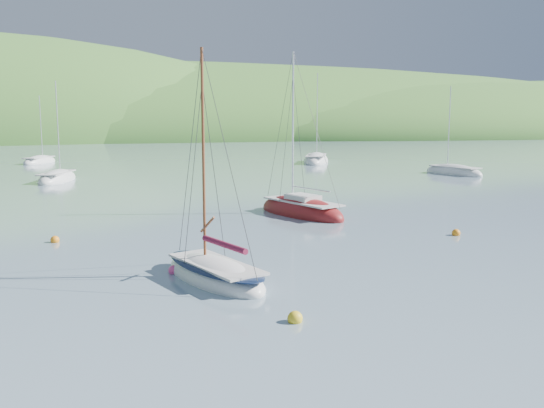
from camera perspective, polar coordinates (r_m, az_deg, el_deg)
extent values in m
plane|color=gray|center=(22.46, 0.61, -8.71)|extent=(700.00, 700.00, 0.00)
ellipsoid|color=#346D29|center=(190.95, -12.32, 6.38)|extent=(440.00, 110.00, 44.00)
ellipsoid|color=#346D29|center=(204.48, 14.03, 6.46)|extent=(240.00, 100.00, 34.00)
ellipsoid|color=white|center=(24.73, -5.41, -6.85)|extent=(4.56, 6.86, 1.58)
cube|color=beige|center=(24.48, -5.28, -5.64)|extent=(3.48, 5.32, 0.10)
cylinder|color=brown|center=(24.58, -6.48, 4.46)|extent=(0.12, 0.12, 8.58)
ellipsoid|color=#101C39|center=(24.61, -5.43, -5.80)|extent=(4.50, 6.78, 0.27)
cylinder|color=maroon|center=(23.73, -4.52, -3.82)|extent=(1.36, 2.96, 0.24)
ellipsoid|color=maroon|center=(40.05, 2.77, -0.80)|extent=(5.48, 8.22, 2.15)
cube|color=beige|center=(39.81, 2.92, 0.24)|extent=(4.19, 6.38, 0.10)
cylinder|color=white|center=(40.25, 1.98, 7.24)|extent=(0.12, 0.12, 9.74)
cube|color=beige|center=(39.78, 2.92, 0.58)|extent=(2.19, 2.58, 0.42)
cylinder|color=white|center=(39.10, 3.65, 1.43)|extent=(1.53, 3.49, 0.09)
ellipsoid|color=white|center=(63.31, -19.56, 2.17)|extent=(4.39, 7.89, 2.04)
cube|color=beige|center=(63.10, -19.64, 2.80)|extent=(3.33, 6.13, 0.10)
cylinder|color=white|center=(63.83, -19.52, 6.87)|extent=(0.12, 0.12, 8.96)
ellipsoid|color=white|center=(81.97, 4.16, 4.01)|extent=(6.41, 9.65, 2.48)
cube|color=beige|center=(81.72, 4.16, 4.61)|extent=(4.89, 7.48, 0.10)
cylinder|color=white|center=(82.80, 4.27, 8.41)|extent=(0.12, 0.12, 10.93)
ellipsoid|color=white|center=(86.94, -21.03, 3.70)|extent=(4.92, 7.21, 1.86)
cube|color=beige|center=(86.78, -21.10, 4.12)|extent=(3.76, 5.59, 0.10)
cylinder|color=white|center=(87.42, -20.92, 6.82)|extent=(0.12, 0.12, 8.18)
ellipsoid|color=white|center=(69.24, 16.71, 2.80)|extent=(4.97, 7.71, 1.99)
cube|color=beige|center=(69.09, 16.83, 3.37)|extent=(3.80, 5.98, 0.10)
cylinder|color=white|center=(69.50, 16.33, 7.00)|extent=(0.12, 0.12, 8.73)
sphere|color=yellow|center=(19.84, 2.18, -10.71)|extent=(0.50, 0.50, 0.50)
sphere|color=#FF498E|center=(25.91, -9.23, -6.19)|extent=(0.45, 0.45, 0.45)
sphere|color=orange|center=(34.84, 16.93, -2.64)|extent=(0.46, 0.46, 0.46)
sphere|color=orange|center=(33.51, -19.75, -3.21)|extent=(0.45, 0.45, 0.45)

